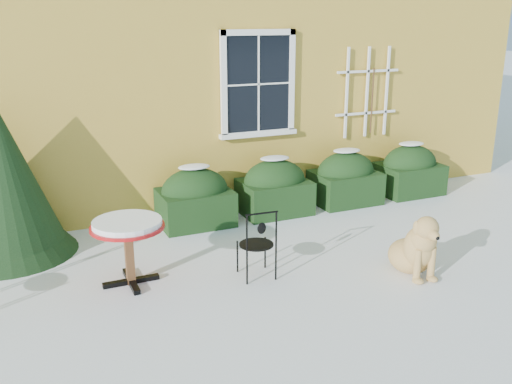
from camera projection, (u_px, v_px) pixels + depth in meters
name	position (u px, v px, depth m)	size (l,w,h in m)	color
ground	(292.00, 292.00, 6.41)	(80.00, 80.00, 0.00)	white
house	(137.00, 4.00, 11.58)	(12.40, 8.40, 6.40)	gold
hedge_row	(311.00, 183.00, 9.16)	(4.95, 0.80, 0.91)	black
evergreen_shrub	(2.00, 192.00, 7.23)	(1.72, 1.72, 2.09)	black
bistro_table	(128.00, 231.00, 6.43)	(0.84, 0.84, 0.78)	black
patio_chair_near	(257.00, 243.00, 6.66)	(0.41, 0.41, 0.86)	black
dog	(416.00, 249.00, 6.76)	(0.58, 0.89, 0.81)	tan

